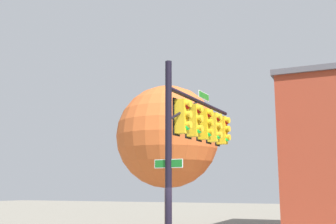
{
  "coord_description": "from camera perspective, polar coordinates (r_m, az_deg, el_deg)",
  "views": [
    {
      "loc": [
        -11.4,
        -4.92,
        2.48
      ],
      "look_at": [
        0.39,
        0.18,
        4.83
      ],
      "focal_mm": 44.77,
      "sensor_mm": 36.0,
      "label": 1
    }
  ],
  "objects": [
    {
      "name": "signal_pole_assembly",
      "position": [
        14.51,
        4.13,
        -2.56
      ],
      "size": [
        5.25,
        1.14,
        6.34
      ],
      "color": "black",
      "rests_on": "ground_plane"
    },
    {
      "name": "tree_far",
      "position": [
        20.43,
        -0.07,
        -3.37
      ],
      "size": [
        4.98,
        4.98,
        7.46
      ],
      "color": "brown",
      "rests_on": "ground_plane"
    }
  ]
}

